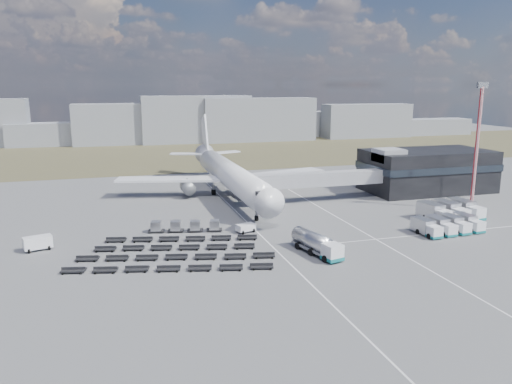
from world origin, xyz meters
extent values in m
plane|color=#565659|center=(0.00, 0.00, 0.00)|extent=(420.00, 420.00, 0.00)
cube|color=#4C4A2D|center=(0.00, 110.00, 0.01)|extent=(420.00, 90.00, 0.01)
cube|color=silver|center=(-2.00, 5.00, 0.01)|extent=(0.25, 110.00, 0.01)
cube|color=silver|center=(16.00, 5.00, 0.01)|extent=(0.25, 110.00, 0.01)
cube|color=silver|center=(25.00, -8.00, 0.01)|extent=(40.00, 0.25, 0.01)
cube|color=black|center=(48.00, 24.00, 5.00)|extent=(30.00, 16.00, 10.00)
cube|color=#262D38|center=(48.00, 24.00, 6.20)|extent=(30.40, 16.40, 1.60)
cube|color=#939399|center=(36.00, 22.00, 9.50)|extent=(6.00, 6.00, 3.00)
cube|color=#939399|center=(18.10, 20.50, 5.10)|extent=(29.80, 3.00, 3.00)
cube|color=#939399|center=(4.70, 20.00, 5.10)|extent=(4.00, 3.60, 3.40)
cylinder|color=slate|center=(6.20, 20.50, 2.55)|extent=(0.70, 0.70, 5.10)
cylinder|color=black|center=(6.20, 20.50, 0.45)|extent=(1.40, 0.90, 1.40)
cylinder|color=white|center=(0.00, 30.00, 5.30)|extent=(5.60, 48.00, 5.60)
cone|color=white|center=(0.00, 3.50, 5.30)|extent=(5.60, 5.00, 5.60)
cone|color=white|center=(0.00, 58.00, 6.10)|extent=(5.60, 8.00, 5.60)
cube|color=black|center=(0.00, 5.50, 6.10)|extent=(2.20, 2.00, 0.80)
cube|color=white|center=(-13.00, 35.00, 4.10)|extent=(25.59, 11.38, 0.50)
cube|color=white|center=(13.00, 35.00, 4.10)|extent=(25.59, 11.38, 0.50)
cylinder|color=slate|center=(-9.50, 33.00, 2.40)|extent=(3.00, 5.00, 3.00)
cylinder|color=slate|center=(9.50, 33.00, 2.40)|extent=(3.00, 5.00, 3.00)
cube|color=white|center=(-5.50, 60.00, 6.50)|extent=(9.49, 5.63, 0.35)
cube|color=white|center=(5.50, 60.00, 6.50)|extent=(9.49, 5.63, 0.35)
cube|color=white|center=(0.00, 61.00, 11.80)|extent=(0.50, 9.06, 11.45)
cylinder|color=slate|center=(0.00, 9.00, 1.25)|extent=(0.50, 0.50, 2.50)
cylinder|color=slate|center=(-3.20, 34.00, 1.25)|extent=(0.60, 0.60, 2.50)
cylinder|color=slate|center=(3.20, 34.00, 1.25)|extent=(0.60, 0.60, 2.50)
cylinder|color=black|center=(0.00, 9.00, 0.50)|extent=(0.50, 1.20, 1.20)
cube|color=gray|center=(-47.07, 150.33, 4.83)|extent=(40.92, 12.00, 9.67)
cube|color=gray|center=(-16.89, 146.66, 8.80)|extent=(48.39, 12.00, 17.59)
cube|color=gray|center=(11.91, 144.53, 10.40)|extent=(48.73, 12.00, 20.81)
cube|color=gray|center=(40.69, 142.52, 9.85)|extent=(52.29, 12.00, 19.70)
cube|color=gray|center=(73.08, 156.23, 6.18)|extent=(53.14, 12.00, 12.35)
cube|color=gray|center=(96.37, 142.81, 8.15)|extent=(44.03, 12.00, 16.31)
cube|color=gray|center=(135.16, 145.77, 4.10)|extent=(42.06, 12.00, 8.20)
cube|color=white|center=(4.30, -15.82, 1.50)|extent=(3.00, 3.00, 2.38)
cube|color=#157376|center=(4.30, -15.82, 0.57)|extent=(3.12, 3.12, 0.52)
cylinder|color=#B6B6BB|center=(3.11, -10.89, 1.96)|extent=(4.34, 8.15, 2.59)
cube|color=slate|center=(3.11, -10.89, 0.78)|extent=(4.24, 8.12, 0.36)
cylinder|color=black|center=(3.48, -12.40, 0.52)|extent=(2.88, 1.74, 1.14)
cube|color=white|center=(-4.00, 2.25, 0.74)|extent=(3.68, 2.78, 1.47)
cube|color=white|center=(-37.98, 2.06, 1.13)|extent=(4.58, 3.04, 2.25)
cube|color=white|center=(3.92, 27.50, 1.58)|extent=(2.90, 6.10, 2.76)
cube|color=#157376|center=(3.92, 27.50, 0.44)|extent=(3.00, 6.21, 0.44)
cube|color=white|center=(25.76, -10.39, 1.17)|extent=(2.20, 2.12, 1.98)
cube|color=#157376|center=(25.76, -10.39, 0.40)|extent=(2.30, 2.22, 0.40)
cube|color=#B6B6BB|center=(25.53, -7.25, 1.53)|extent=(2.45, 4.28, 2.34)
cube|color=white|center=(28.81, -10.17, 1.17)|extent=(2.20, 2.12, 1.98)
cube|color=#157376|center=(28.81, -10.17, 0.40)|extent=(2.30, 2.22, 0.40)
cube|color=#B6B6BB|center=(28.58, -7.03, 1.53)|extent=(2.45, 4.28, 2.34)
cube|color=white|center=(31.86, -9.95, 1.17)|extent=(2.20, 2.12, 1.98)
cube|color=#157376|center=(31.86, -9.95, 0.40)|extent=(2.30, 2.22, 0.40)
cube|color=#B6B6BB|center=(31.63, -6.81, 1.53)|extent=(2.45, 4.28, 2.34)
cube|color=white|center=(34.91, -9.74, 1.17)|extent=(2.20, 2.12, 1.98)
cube|color=#157376|center=(34.91, -9.74, 0.40)|extent=(2.30, 2.22, 0.40)
cube|color=#B6B6BB|center=(34.68, -6.60, 1.53)|extent=(2.45, 4.28, 2.34)
cube|color=white|center=(32.73, -3.79, 1.46)|extent=(2.83, 2.73, 2.47)
cube|color=#157376|center=(32.73, -3.79, 0.51)|extent=(2.96, 2.86, 0.51)
cube|color=#B6B6BB|center=(32.31, 0.12, 1.91)|extent=(3.23, 5.42, 2.92)
cube|color=white|center=(36.52, -3.38, 1.46)|extent=(2.83, 2.73, 2.47)
cube|color=#157376|center=(36.52, -3.38, 0.51)|extent=(2.96, 2.86, 0.51)
cube|color=#B6B6BB|center=(36.11, 0.53, 1.91)|extent=(3.23, 5.42, 2.92)
cube|color=white|center=(40.32, -2.97, 1.46)|extent=(2.83, 2.73, 2.47)
cube|color=#157376|center=(40.32, -2.97, 0.51)|extent=(2.96, 2.86, 0.51)
cube|color=#B6B6BB|center=(39.90, 0.94, 1.91)|extent=(3.23, 5.42, 2.92)
cube|color=black|center=(-19.20, 6.61, 0.32)|extent=(3.08, 2.27, 0.19)
cube|color=#B6B6BB|center=(-19.20, 6.61, 1.23)|extent=(2.04, 2.04, 1.60)
cube|color=black|center=(-15.86, 5.88, 0.32)|extent=(3.08, 2.27, 0.19)
cube|color=#B6B6BB|center=(-15.86, 5.88, 1.23)|extent=(2.04, 2.04, 1.60)
cube|color=black|center=(-12.53, 5.14, 0.32)|extent=(3.08, 2.27, 0.19)
cube|color=#B6B6BB|center=(-12.53, 5.14, 1.23)|extent=(2.04, 2.04, 1.60)
cube|color=black|center=(-9.19, 4.40, 0.32)|extent=(3.08, 2.27, 0.19)
cube|color=#B6B6BB|center=(-9.19, 4.40, 1.23)|extent=(2.04, 2.04, 1.60)
cube|color=black|center=(-19.29, -12.60, 0.39)|extent=(30.20, 8.68, 0.79)
cube|color=black|center=(-18.23, -8.13, 0.39)|extent=(30.20, 8.68, 0.79)
cube|color=black|center=(-17.17, -3.65, 0.39)|extent=(25.94, 7.67, 0.79)
cube|color=black|center=(-16.11, 0.82, 0.39)|extent=(25.94, 7.67, 0.79)
cylinder|color=#AB1B22|center=(45.47, 4.64, 12.59)|extent=(0.70, 0.70, 25.18)
cube|color=slate|center=(45.47, 4.64, 25.48)|extent=(2.44, 0.71, 1.21)
cube|color=#565659|center=(45.47, 4.64, 0.15)|extent=(2.01, 2.01, 0.30)
camera|label=1|loc=(-26.23, -79.54, 25.53)|focal=35.00mm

